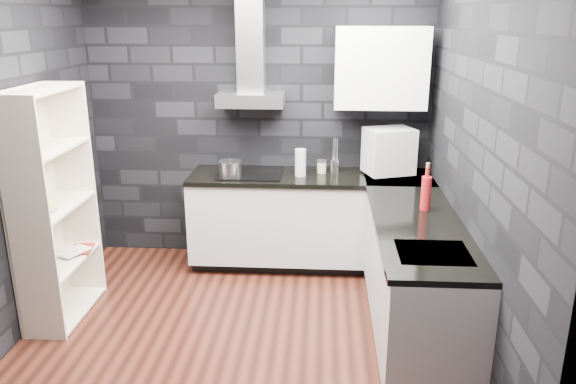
# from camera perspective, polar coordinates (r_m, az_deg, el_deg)

# --- Properties ---
(ground) EXTENTS (3.20, 3.20, 0.00)m
(ground) POSITION_cam_1_polar(r_m,az_deg,el_deg) (4.33, -5.18, -14.47)
(ground) COLOR #441D14
(wall_back) EXTENTS (3.20, 0.05, 2.70)m
(wall_back) POSITION_cam_1_polar(r_m,az_deg,el_deg) (5.37, -2.95, 7.43)
(wall_back) COLOR black
(wall_back) RESTS_ON ground
(wall_front) EXTENTS (3.20, 0.05, 2.70)m
(wall_front) POSITION_cam_1_polar(r_m,az_deg,el_deg) (2.29, -12.26, -7.12)
(wall_front) COLOR black
(wall_front) RESTS_ON ground
(wall_right) EXTENTS (0.05, 3.20, 2.70)m
(wall_right) POSITION_cam_1_polar(r_m,az_deg,el_deg) (3.88, 18.72, 2.56)
(wall_right) COLOR black
(wall_right) RESTS_ON ground
(toekick_back) EXTENTS (2.18, 0.50, 0.10)m
(toekick_back) POSITION_cam_1_polar(r_m,az_deg,el_deg) (5.45, 2.19, -6.76)
(toekick_back) COLOR black
(toekick_back) RESTS_ON ground
(toekick_right) EXTENTS (0.50, 1.78, 0.10)m
(toekick_right) POSITION_cam_1_polar(r_m,az_deg,el_deg) (4.41, 13.03, -13.53)
(toekick_right) COLOR black
(toekick_right) RESTS_ON ground
(counter_back_cab) EXTENTS (2.20, 0.60, 0.76)m
(counter_back_cab) POSITION_cam_1_polar(r_m,az_deg,el_deg) (5.25, 2.24, -2.65)
(counter_back_cab) COLOR silver
(counter_back_cab) RESTS_ON ground
(counter_right_cab) EXTENTS (0.60, 1.80, 0.76)m
(counter_right_cab) POSITION_cam_1_polar(r_m,az_deg,el_deg) (4.20, 12.88, -8.49)
(counter_right_cab) COLOR silver
(counter_right_cab) RESTS_ON ground
(counter_back_top) EXTENTS (2.20, 0.62, 0.04)m
(counter_back_top) POSITION_cam_1_polar(r_m,az_deg,el_deg) (5.11, 2.29, 1.52)
(counter_back_top) COLOR black
(counter_back_top) RESTS_ON counter_back_cab
(counter_right_top) EXTENTS (0.62, 1.80, 0.04)m
(counter_right_top) POSITION_cam_1_polar(r_m,az_deg,el_deg) (4.04, 13.13, -3.38)
(counter_right_top) COLOR black
(counter_right_top) RESTS_ON counter_right_cab
(counter_corner_top) EXTENTS (0.62, 0.62, 0.04)m
(counter_corner_top) POSITION_cam_1_polar(r_m,az_deg,el_deg) (5.17, 11.19, 1.36)
(counter_corner_top) COLOR black
(counter_corner_top) RESTS_ON counter_right_cab
(hood_body) EXTENTS (0.60, 0.34, 0.12)m
(hood_body) POSITION_cam_1_polar(r_m,az_deg,el_deg) (5.15, -3.79, 9.35)
(hood_body) COLOR #A6A5AA
(hood_body) RESTS_ON wall_back
(hood_chimney) EXTENTS (0.24, 0.20, 0.90)m
(hood_chimney) POSITION_cam_1_polar(r_m,az_deg,el_deg) (5.17, -3.81, 15.07)
(hood_chimney) COLOR #A6A5AA
(hood_chimney) RESTS_ON hood_body
(upper_cabinet) EXTENTS (0.80, 0.35, 0.70)m
(upper_cabinet) POSITION_cam_1_polar(r_m,az_deg,el_deg) (5.09, 9.39, 12.36)
(upper_cabinet) COLOR white
(upper_cabinet) RESTS_ON wall_back
(cooktop) EXTENTS (0.58, 0.50, 0.01)m
(cooktop) POSITION_cam_1_polar(r_m,az_deg,el_deg) (5.16, -3.83, 1.93)
(cooktop) COLOR black
(cooktop) RESTS_ON counter_back_top
(sink_rim) EXTENTS (0.44, 0.40, 0.01)m
(sink_rim) POSITION_cam_1_polar(r_m,az_deg,el_deg) (3.58, 14.54, -6.02)
(sink_rim) COLOR #A6A5AA
(sink_rim) RESTS_ON counter_right_top
(pot) EXTENTS (0.26, 0.26, 0.12)m
(pot) POSITION_cam_1_polar(r_m,az_deg,el_deg) (5.05, -5.89, 2.32)
(pot) COLOR #B9B9BD
(pot) RESTS_ON cooktop
(glass_vase) EXTENTS (0.11, 0.11, 0.25)m
(glass_vase) POSITION_cam_1_polar(r_m,az_deg,el_deg) (5.05, 1.27, 3.01)
(glass_vase) COLOR silver
(glass_vase) RESTS_ON counter_back_top
(storage_jar) EXTENTS (0.10, 0.10, 0.10)m
(storage_jar) POSITION_cam_1_polar(r_m,az_deg,el_deg) (5.17, 3.43, 2.53)
(storage_jar) COLOR tan
(storage_jar) RESTS_ON counter_back_top
(utensil_crock) EXTENTS (0.11, 0.11, 0.12)m
(utensil_crock) POSITION_cam_1_polar(r_m,az_deg,el_deg) (5.21, 4.75, 2.65)
(utensil_crock) COLOR #B9B9BD
(utensil_crock) RESTS_ON counter_back_top
(appliance_garage) EXTENTS (0.49, 0.43, 0.41)m
(appliance_garage) POSITION_cam_1_polar(r_m,az_deg,el_deg) (5.13, 10.21, 4.14)
(appliance_garage) COLOR silver
(appliance_garage) RESTS_ON counter_back_top
(red_bottle) EXTENTS (0.09, 0.09, 0.25)m
(red_bottle) POSITION_cam_1_polar(r_m,az_deg,el_deg) (4.28, 13.83, -0.13)
(red_bottle) COLOR maroon
(red_bottle) RESTS_ON counter_right_top
(bookshelf) EXTENTS (0.44, 0.84, 1.80)m
(bookshelf) POSITION_cam_1_polar(r_m,az_deg,el_deg) (4.61, -22.70, -1.42)
(bookshelf) COLOR beige
(bookshelf) RESTS_ON ground
(fruit_bowl) EXTENTS (0.24, 0.24, 0.05)m
(fruit_bowl) POSITION_cam_1_polar(r_m,az_deg,el_deg) (4.51, -23.34, -1.42)
(fruit_bowl) COLOR white
(fruit_bowl) RESTS_ON bookshelf
(book_red) EXTENTS (0.18, 0.05, 0.24)m
(book_red) POSITION_cam_1_polar(r_m,az_deg,el_deg) (4.88, -21.36, -4.35)
(book_red) COLOR maroon
(book_red) RESTS_ON bookshelf
(book_second) EXTENTS (0.16, 0.10, 0.24)m
(book_second) POSITION_cam_1_polar(r_m,az_deg,el_deg) (4.85, -21.74, -4.24)
(book_second) COLOR #B2B2B2
(book_second) RESTS_ON bookshelf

